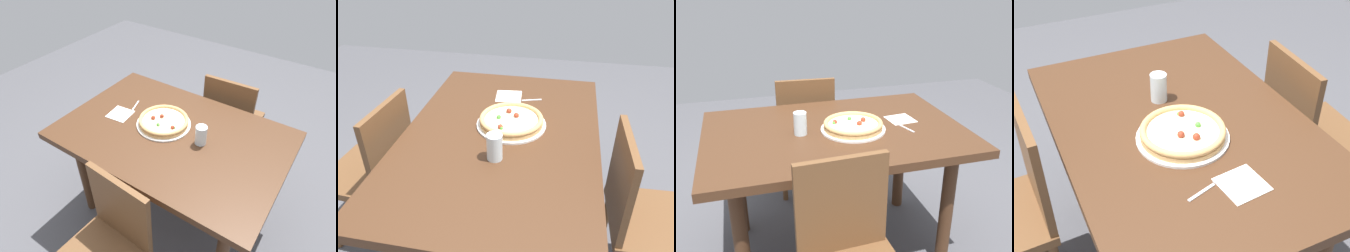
{
  "view_description": "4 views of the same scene",
  "coord_description": "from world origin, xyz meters",
  "views": [
    {
      "loc": [
        -0.75,
        1.16,
        1.9
      ],
      "look_at": [
        0.04,
        -0.02,
        0.78
      ],
      "focal_mm": 31.98,
      "sensor_mm": 36.0,
      "label": 1
    },
    {
      "loc": [
        -1.28,
        -0.27,
        1.63
      ],
      "look_at": [
        0.04,
        -0.02,
        0.78
      ],
      "focal_mm": 36.0,
      "sensor_mm": 36.0,
      "label": 2
    },
    {
      "loc": [
        -0.46,
        -1.76,
        1.53
      ],
      "look_at": [
        0.04,
        -0.02,
        0.78
      ],
      "focal_mm": 40.46,
      "sensor_mm": 36.0,
      "label": 3
    },
    {
      "loc": [
        1.24,
        -0.58,
        1.74
      ],
      "look_at": [
        0.04,
        -0.02,
        0.78
      ],
      "focal_mm": 47.94,
      "sensor_mm": 36.0,
      "label": 4
    }
  ],
  "objects": [
    {
      "name": "ground_plane",
      "position": [
        0.0,
        0.0,
        0.0
      ],
      "size": [
        6.0,
        6.0,
        0.0
      ],
      "primitive_type": "plane",
      "color": "#4C4C51"
    },
    {
      "name": "napkin",
      "position": [
        0.38,
        0.03,
        0.76
      ],
      "size": [
        0.15,
        0.15,
        0.0
      ],
      "primitive_type": "cube",
      "rotation": [
        0.0,
        0.0,
        0.1
      ],
      "color": "white",
      "rests_on": "dining_table"
    },
    {
      "name": "chair_far",
      "position": [
        -0.04,
        0.67,
        0.48
      ],
      "size": [
        0.42,
        0.42,
        0.88
      ],
      "rotation": [
        0.0,
        0.0,
        -0.06
      ],
      "color": "brown",
      "rests_on": "ground"
    },
    {
      "name": "fork",
      "position": [
        0.35,
        -0.06,
        0.76
      ],
      "size": [
        0.06,
        0.16,
        0.0
      ],
      "rotation": [
        0.0,
        0.0,
        1.87
      ],
      "color": "silver",
      "rests_on": "dining_table"
    },
    {
      "name": "drinking_glass",
      "position": [
        -0.18,
        -0.01,
        0.82
      ],
      "size": [
        0.07,
        0.07,
        0.12
      ],
      "primitive_type": "cylinder",
      "color": "silver",
      "rests_on": "dining_table"
    },
    {
      "name": "dining_table",
      "position": [
        0.0,
        0.0,
        0.66
      ],
      "size": [
        1.34,
        0.91,
        0.76
      ],
      "color": "#472B19",
      "rests_on": "ground"
    },
    {
      "name": "pizza",
      "position": [
        0.09,
        -0.04,
        0.79
      ],
      "size": [
        0.31,
        0.31,
        0.05
      ],
      "color": "tan",
      "rests_on": "plate"
    },
    {
      "name": "plate",
      "position": [
        0.09,
        -0.04,
        0.76
      ],
      "size": [
        0.34,
        0.34,
        0.01
      ],
      "primitive_type": "cylinder",
      "color": "white",
      "rests_on": "dining_table"
    }
  ]
}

